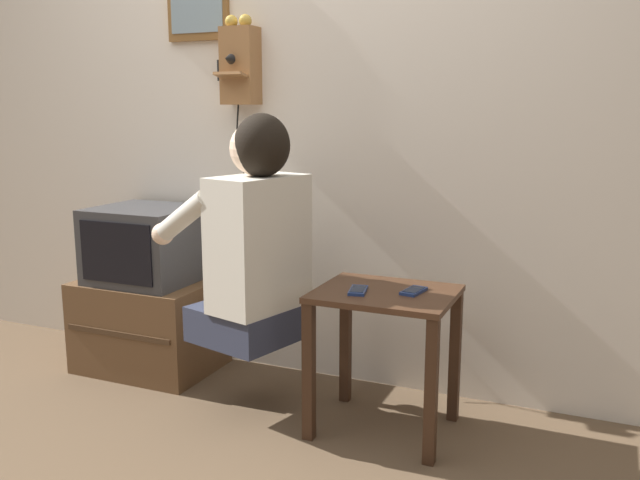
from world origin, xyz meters
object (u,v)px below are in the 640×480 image
at_px(cell_phone_held, 358,290).
at_px(person, 253,238).
at_px(television, 146,244).
at_px(cell_phone_spare, 414,291).
at_px(wall_phone_antique, 240,64).

bearing_deg(cell_phone_held, person, 170.33).
relative_size(television, cell_phone_spare, 3.46).
distance_m(person, wall_phone_antique, 0.85).
height_order(cell_phone_held, cell_phone_spare, same).
height_order(wall_phone_antique, cell_phone_spare, wall_phone_antique).
bearing_deg(cell_phone_spare, television, -177.60).
relative_size(wall_phone_antique, cell_phone_spare, 5.74).
xyz_separation_m(wall_phone_antique, cell_phone_held, (0.71, -0.40, -0.85)).
xyz_separation_m(person, cell_phone_spare, (0.61, 0.09, -0.17)).
xyz_separation_m(person, television, (-0.69, 0.24, -0.12)).
distance_m(person, cell_phone_held, 0.45).
distance_m(person, cell_phone_spare, 0.64).
xyz_separation_m(person, wall_phone_antique, (-0.29, 0.42, 0.68)).
relative_size(cell_phone_held, cell_phone_spare, 1.02).
relative_size(person, cell_phone_held, 6.60).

